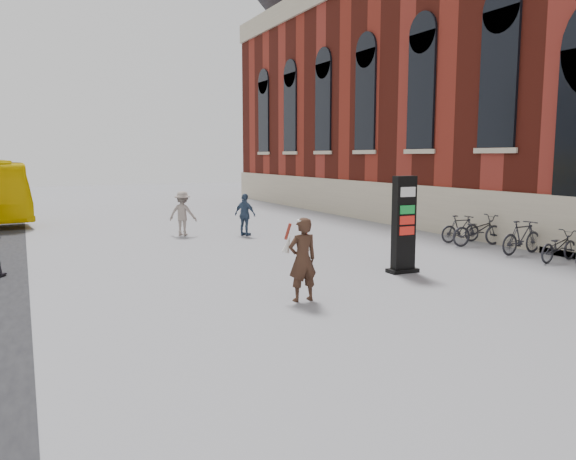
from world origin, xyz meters
name	(u,v)px	position (x,y,z in m)	size (l,w,h in m)	color
ground	(295,299)	(0.00, 0.00, 0.00)	(100.00, 100.00, 0.00)	#9E9EA3
station	(575,28)	(15.48, 6.00, 8.09)	(12.15, 44.50, 19.15)	maroon
info_pylon	(404,225)	(3.71, 1.29, 1.23)	(0.79, 0.40, 2.47)	black
woman	(302,258)	(0.09, -0.15, 0.89)	(0.66, 0.59, 1.73)	#392318
pedestrian_b	(183,213)	(0.38, 10.41, 0.83)	(1.07, 0.62, 1.66)	gray
pedestrian_c	(245,215)	(2.47, 9.31, 0.79)	(0.92, 0.39, 1.58)	#364A66
bike_4	(559,246)	(8.60, 0.62, 0.44)	(0.58, 1.68, 0.88)	#27282E
bike_5	(522,237)	(8.60, 1.93, 0.52)	(0.49, 1.74, 1.04)	#27282E
bike_6	(477,230)	(8.60, 3.77, 0.52)	(0.68, 1.96, 1.03)	#27282E
bike_7	(461,229)	(8.60, 4.56, 0.48)	(0.45, 1.58, 0.95)	#27282E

